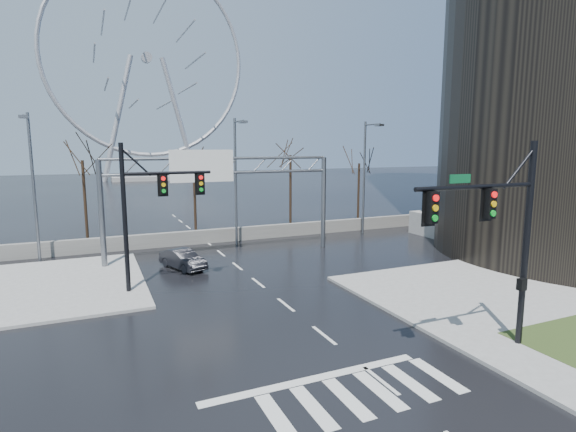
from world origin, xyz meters
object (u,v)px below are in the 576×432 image
signal_mast_near (503,227)px  car (183,259)px  sign_gantry (218,185)px  ferris_wheel (147,66)px  signal_mast_far (147,203)px

signal_mast_near → car: signal_mast_near is taller
signal_mast_near → sign_gantry: size_ratio=0.49×
sign_gantry → car: bearing=-145.0°
signal_mast_near → ferris_wheel: (-0.14, 99.04, 21.26)m
sign_gantry → ferris_wheel: (5.38, 80.04, 20.95)m
signal_mast_near → car: (-8.52, 16.90, -4.25)m
ferris_wheel → signal_mast_near: bearing=-89.9°
sign_gantry → ferris_wheel: ferris_wheel is taller
signal_mast_far → car: signal_mast_far is taller
signal_mast_near → signal_mast_far: (-11.01, 13.00, -0.04)m
car → sign_gantry: bearing=13.0°
signal_mast_near → car: 19.39m
signal_mast_far → ferris_wheel: (10.87, 86.04, 21.30)m
car → signal_mast_far: bearing=-144.6°
signal_mast_near → ferris_wheel: bearing=90.1°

